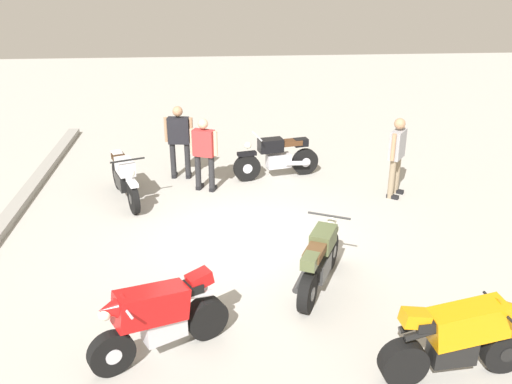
% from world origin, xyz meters
% --- Properties ---
extents(ground_plane, '(40.00, 40.00, 0.00)m').
position_xyz_m(ground_plane, '(0.00, 0.00, 0.00)').
color(ground_plane, '#ADAAA3').
extents(motorcycle_olive_vintage, '(1.83, 1.04, 1.07)m').
position_xyz_m(motorcycle_olive_vintage, '(-1.69, -1.14, 0.49)').
color(motorcycle_olive_vintage, black).
rests_on(motorcycle_olive_vintage, ground).
extents(motorcycle_red_sportbike, '(1.12, 1.80, 1.14)m').
position_xyz_m(motorcycle_red_sportbike, '(-3.11, 1.24, 0.59)').
color(motorcycle_red_sportbike, black).
rests_on(motorcycle_red_sportbike, ground).
extents(motorcycle_black_cruiser, '(0.74, 2.07, 1.09)m').
position_xyz_m(motorcycle_black_cruiser, '(3.07, -0.99, 0.52)').
color(motorcycle_black_cruiser, black).
rests_on(motorcycle_black_cruiser, ground).
extents(motorcycle_silver_cruiser, '(1.99, 0.94, 1.09)m').
position_xyz_m(motorcycle_silver_cruiser, '(2.03, 2.40, 0.52)').
color(motorcycle_silver_cruiser, black).
rests_on(motorcycle_silver_cruiser, ground).
extents(motorcycle_orange_sportbike, '(0.70, 1.96, 1.14)m').
position_xyz_m(motorcycle_orange_sportbike, '(-3.82, -2.47, 0.59)').
color(motorcycle_orange_sportbike, black).
rests_on(motorcycle_orange_sportbike, ground).
extents(person_in_red_shirt, '(0.45, 0.63, 1.66)m').
position_xyz_m(person_in_red_shirt, '(2.42, 0.69, 0.95)').
color(person_in_red_shirt, '#262628').
rests_on(person_in_red_shirt, ground).
extents(person_in_gray_shirt, '(0.60, 0.51, 1.75)m').
position_xyz_m(person_in_gray_shirt, '(1.83, -3.43, 1.01)').
color(person_in_gray_shirt, gray).
rests_on(person_in_gray_shirt, ground).
extents(person_in_black_shirt, '(0.35, 0.67, 1.74)m').
position_xyz_m(person_in_black_shirt, '(3.22, 1.27, 1.00)').
color(person_in_black_shirt, '#262628').
rests_on(person_in_black_shirt, ground).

